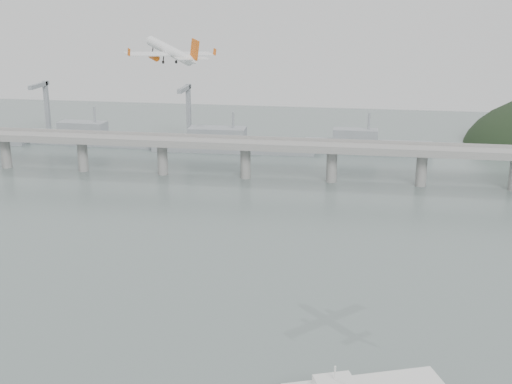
# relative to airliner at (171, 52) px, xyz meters

# --- Properties ---
(ground) EXTENTS (900.00, 900.00, 0.00)m
(ground) POSITION_rel_airliner_xyz_m (32.97, -64.36, -84.92)
(ground) COLOR slate
(ground) RESTS_ON ground
(bridge) EXTENTS (800.00, 22.00, 23.90)m
(bridge) POSITION_rel_airliner_xyz_m (31.82, 135.64, -67.27)
(bridge) COLOR gray
(bridge) RESTS_ON ground
(distant_fleet) EXTENTS (453.00, 60.90, 40.00)m
(distant_fleet) POSITION_rel_airliner_xyz_m (-122.39, 200.72, -78.70)
(distant_fleet) COLOR gray
(distant_fleet) RESTS_ON ground
(airliner) EXTENTS (31.41, 31.46, 10.28)m
(airliner) POSITION_rel_airliner_xyz_m (0.00, 0.00, 0.00)
(airliner) COLOR white
(airliner) RESTS_ON ground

